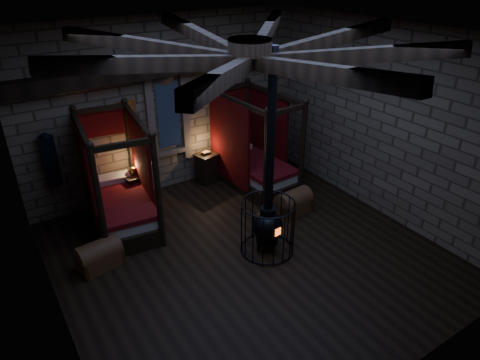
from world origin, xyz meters
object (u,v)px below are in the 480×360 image
trunk_left (100,256)px  trunk_right (294,203)px  bed_right (253,164)px  bed_left (121,200)px  stove (268,223)px

trunk_left → trunk_right: size_ratio=1.02×
bed_right → trunk_right: bearing=-92.6°
bed_left → trunk_right: bed_left is taller
bed_right → trunk_left: bearing=-167.7°
stove → bed_right: bearing=56.3°
bed_left → stove: bearing=-43.5°
trunk_left → stove: 3.28m
bed_right → trunk_left: (-4.34, -1.15, -0.34)m
trunk_right → stove: size_ratio=0.21×
trunk_left → trunk_right: trunk_right is taller
bed_left → trunk_left: size_ratio=2.85×
trunk_right → stove: 1.63m
trunk_left → trunk_right: bearing=-14.7°
trunk_left → stove: stove is taller
stove → bed_left: bearing=124.8°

